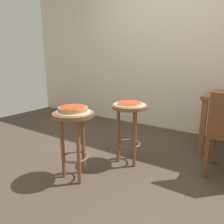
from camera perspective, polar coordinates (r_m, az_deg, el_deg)
ground_plane at (r=2.39m, az=0.62°, el=-14.42°), size 6.00×6.00×0.00m
back_wall at (r=3.62m, az=16.03°, el=19.20°), size 6.00×0.10×3.00m
stool_foreground at (r=2.02m, az=-10.15°, el=-4.85°), size 0.38×0.38×0.66m
serving_plate_foreground at (r=1.97m, az=-10.37°, el=0.02°), size 0.32×0.32×0.01m
pizza_foreground at (r=1.97m, az=-10.40°, el=0.83°), size 0.27×0.27×0.05m
stool_middle at (r=2.31m, az=4.66°, el=-2.28°), size 0.38×0.38×0.66m
serving_plate_middle at (r=2.27m, az=4.75°, el=2.01°), size 0.34×0.34×0.01m
pizza_middle at (r=2.27m, az=4.76°, el=2.40°), size 0.28×0.28×0.02m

